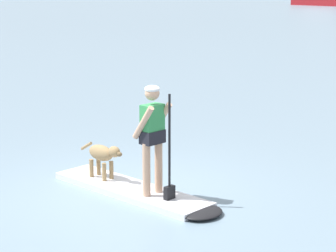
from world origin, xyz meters
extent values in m
plane|color=gray|center=(0.00, 0.00, 0.00)|extent=(400.00, 400.00, 0.00)
cube|color=silver|center=(0.00, 0.00, 0.05)|extent=(3.00, 1.06, 0.10)
ellipsoid|color=black|center=(1.46, -0.18, 0.05)|extent=(0.64, 0.74, 0.10)
cylinder|color=tan|center=(0.51, 0.07, 0.51)|extent=(0.12, 0.12, 0.82)
cylinder|color=tan|center=(0.48, -0.19, 0.51)|extent=(0.12, 0.12, 0.82)
cube|color=black|center=(0.49, -0.06, 1.00)|extent=(0.26, 0.38, 0.20)
cube|color=#338C4C|center=(0.49, -0.06, 1.20)|extent=(0.24, 0.36, 0.57)
sphere|color=tan|center=(0.49, -0.06, 1.66)|extent=(0.22, 0.22, 0.22)
ellipsoid|color=white|center=(0.49, -0.06, 1.72)|extent=(0.23, 0.23, 0.11)
cylinder|color=tan|center=(0.52, 0.13, 1.24)|extent=(0.43, 0.14, 0.54)
cylinder|color=tan|center=(0.47, -0.25, 1.24)|extent=(0.43, 0.14, 0.54)
cylinder|color=black|center=(0.84, -0.10, 0.89)|extent=(0.04, 0.04, 1.59)
cube|color=black|center=(0.84, -0.10, 0.20)|extent=(0.10, 0.19, 0.20)
ellipsoid|color=#997A51|center=(-0.69, 0.08, 0.53)|extent=(0.56, 0.28, 0.26)
ellipsoid|color=#997A51|center=(-0.36, 0.04, 0.60)|extent=(0.24, 0.19, 0.18)
ellipsoid|color=brown|center=(-0.25, 0.03, 0.58)|extent=(0.13, 0.09, 0.08)
cylinder|color=#997A51|center=(-1.05, 0.13, 0.58)|extent=(0.27, 0.08, 0.18)
cylinder|color=#997A51|center=(-0.52, 0.14, 0.25)|extent=(0.07, 0.07, 0.30)
cylinder|color=#997A51|center=(-0.54, -0.01, 0.25)|extent=(0.07, 0.07, 0.30)
cylinder|color=#997A51|center=(-0.84, 0.18, 0.25)|extent=(0.07, 0.07, 0.30)
cylinder|color=#997A51|center=(-0.86, 0.03, 0.25)|extent=(0.07, 0.07, 0.30)
camera|label=1|loc=(6.27, -7.50, 3.31)|focal=69.43mm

